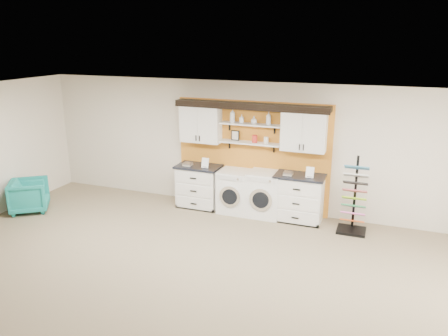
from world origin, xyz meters
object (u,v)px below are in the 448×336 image
at_px(dryer, 265,194).
at_px(armchair, 29,196).
at_px(base_cabinet_right, 299,198).
at_px(sample_rack, 353,208).
at_px(washer, 235,191).
at_px(base_cabinet_left, 199,186).

bearing_deg(dryer, armchair, -162.20).
relative_size(base_cabinet_right, sample_rack, 0.67).
distance_m(washer, armchair, 4.51).
distance_m(dryer, sample_rack, 1.84).
bearing_deg(armchair, sample_rack, -114.26).
distance_m(base_cabinet_right, washer, 1.40).
xyz_separation_m(base_cabinet_left, sample_rack, (3.36, -0.19, 0.02)).
bearing_deg(washer, dryer, 0.00).
distance_m(base_cabinet_left, washer, 0.86).
relative_size(base_cabinet_left, washer, 1.05).
bearing_deg(base_cabinet_right, sample_rack, -9.59).
distance_m(dryer, armchair, 5.15).
distance_m(washer, dryer, 0.68).
height_order(base_cabinet_right, dryer, base_cabinet_right).
xyz_separation_m(base_cabinet_right, armchair, (-5.63, -1.58, -0.14)).
bearing_deg(base_cabinet_right, washer, -179.86).
xyz_separation_m(dryer, sample_rack, (1.83, -0.18, 0.01)).
bearing_deg(base_cabinet_right, dryer, -179.74).
bearing_deg(dryer, base_cabinet_left, 179.87).
height_order(base_cabinet_right, sample_rack, sample_rack).
relative_size(base_cabinet_left, armchair, 1.26).
bearing_deg(sample_rack, washer, 175.91).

